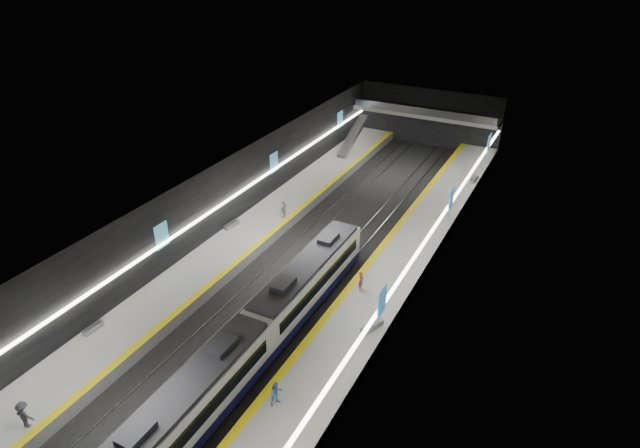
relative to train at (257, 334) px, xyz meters
The scene contains 26 objects.
ground 13.09m from the train, 101.17° to the left, with size 70.00×70.00×0.00m, color black.
ceiling 14.15m from the train, 101.17° to the left, with size 20.00×70.00×0.04m, color beige.
wall_left 17.88m from the train, 134.63° to the left, with size 0.04×70.00×8.00m, color black.
wall_right 14.83m from the train, 59.36° to the left, with size 0.04×70.00×8.00m, color black.
wall_back 47.76m from the train, 93.00° to the left, with size 20.00×0.04×8.00m, color black.
platform_left 16.22m from the train, 128.30° to the left, with size 5.00×70.00×1.00m, color slate.
tile_surface_left 16.18m from the train, 128.30° to the left, with size 5.00×70.00×0.02m, color #A5A5A0.
tactile_strip_left 14.92m from the train, 121.64° to the left, with size 0.60×70.00×0.02m, color yellow.
platform_right 13.72m from the train, 68.45° to the left, with size 5.00×70.00×1.00m, color slate.
tile_surface_right 13.66m from the train, 68.45° to the left, with size 5.00×70.00×0.02m, color #A5A5A0.
tactile_strip_right 13.02m from the train, 77.53° to the left, with size 0.60×70.00×0.02m, color yellow.
rails 13.08m from the train, 101.17° to the left, with size 6.52×70.00×0.12m.
train is the anchor object (origin of this frame).
ad_posters 14.08m from the train, 100.37° to the left, with size 19.94×53.50×2.20m.
cove_light_left 17.72m from the train, 134.17° to the left, with size 0.25×68.60×0.12m, color white.
cove_light_right 14.70m from the train, 60.03° to the left, with size 0.25×68.60×0.12m, color white.
mezzanine_bridge 45.75m from the train, 93.14° to the left, with size 20.00×3.00×1.50m.
escalator 39.94m from the train, 104.50° to the left, with size 1.20×8.00×0.60m, color #99999E.
bench_left_near 12.60m from the train, 161.22° to the right, with size 0.45×1.63×0.40m, color #99999E.
bench_left_far 18.16m from the train, 131.38° to the left, with size 0.51×1.83×0.45m, color #99999E.
bench_right_near 8.64m from the train, 41.13° to the left, with size 0.55×1.96×0.48m, color #99999E.
bench_right_far 36.53m from the train, 78.95° to the left, with size 0.52×1.87×0.46m, color #99999E.
passenger_right_a 10.49m from the train, 69.13° to the left, with size 0.62×0.41×1.70m, color #B95145.
passenger_right_b 5.42m from the train, 44.08° to the right, with size 0.86×0.67×1.77m, color #548CB6.
passenger_left_a 19.56m from the train, 115.14° to the left, with size 1.10×0.46×1.88m, color #B8B6A8.
passenger_left_b 14.79m from the train, 125.12° to the right, with size 1.22×0.70×1.88m, color #3A3B41.
Camera 1 is at (19.74, -36.40, 27.18)m, focal length 30.00 mm.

